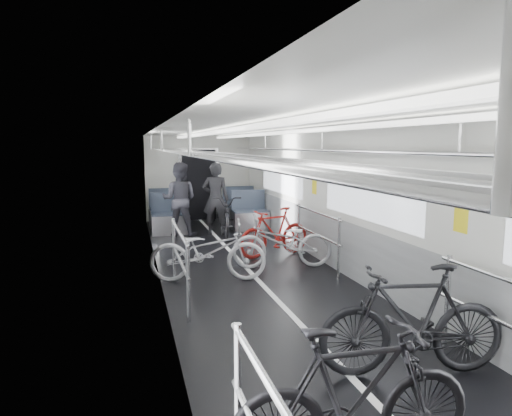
{
  "coord_description": "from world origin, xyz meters",
  "views": [
    {
      "loc": [
        -1.92,
        -6.03,
        2.14
      ],
      "look_at": [
        0.0,
        0.86,
        1.15
      ],
      "focal_mm": 32.0,
      "sensor_mm": 36.0,
      "label": 1
    }
  ],
  "objects_px": {
    "bike_right_far": "(275,232)",
    "bike_left_far": "(208,251)",
    "bike_right_mid": "(282,242)",
    "person_standing": "(216,199)",
    "bike_right_near": "(413,320)",
    "person_seated": "(179,199)",
    "bike_aisle": "(226,215)",
    "bike_left_mid": "(354,399)"
  },
  "relations": [
    {
      "from": "bike_right_far",
      "to": "person_standing",
      "type": "xyz_separation_m",
      "value": [
        -0.7,
        2.42,
        0.4
      ]
    },
    {
      "from": "bike_right_near",
      "to": "bike_right_mid",
      "type": "height_order",
      "value": "bike_right_near"
    },
    {
      "from": "person_standing",
      "to": "bike_aisle",
      "type": "bearing_deg",
      "value": 174.56
    },
    {
      "from": "bike_left_far",
      "to": "bike_right_near",
      "type": "distance_m",
      "value": 3.71
    },
    {
      "from": "bike_left_mid",
      "to": "bike_right_near",
      "type": "height_order",
      "value": "bike_right_near"
    },
    {
      "from": "bike_right_mid",
      "to": "person_seated",
      "type": "bearing_deg",
      "value": -148.56
    },
    {
      "from": "bike_left_far",
      "to": "person_seated",
      "type": "bearing_deg",
      "value": 12.18
    },
    {
      "from": "bike_right_mid",
      "to": "bike_right_far",
      "type": "height_order",
      "value": "bike_right_far"
    },
    {
      "from": "bike_right_far",
      "to": "bike_aisle",
      "type": "bearing_deg",
      "value": 174.82
    },
    {
      "from": "bike_right_mid",
      "to": "bike_left_far",
      "type": "bearing_deg",
      "value": -64.52
    },
    {
      "from": "bike_left_far",
      "to": "bike_aisle",
      "type": "bearing_deg",
      "value": -4.54
    },
    {
      "from": "bike_right_near",
      "to": "bike_aisle",
      "type": "relative_size",
      "value": 0.96
    },
    {
      "from": "bike_left_mid",
      "to": "bike_right_near",
      "type": "xyz_separation_m",
      "value": [
        1.13,
        1.02,
        0.02
      ]
    },
    {
      "from": "bike_right_mid",
      "to": "bike_right_far",
      "type": "relative_size",
      "value": 1.11
    },
    {
      "from": "bike_right_far",
      "to": "bike_right_near",
      "type": "bearing_deg",
      "value": -18.78
    },
    {
      "from": "bike_left_mid",
      "to": "bike_right_near",
      "type": "distance_m",
      "value": 1.52
    },
    {
      "from": "bike_right_far",
      "to": "person_seated",
      "type": "relative_size",
      "value": 0.91
    },
    {
      "from": "bike_left_far",
      "to": "person_seated",
      "type": "xyz_separation_m",
      "value": [
        -0.04,
        3.81,
        0.39
      ]
    },
    {
      "from": "bike_left_far",
      "to": "person_seated",
      "type": "relative_size",
      "value": 1.05
    },
    {
      "from": "bike_left_mid",
      "to": "bike_right_mid",
      "type": "bearing_deg",
      "value": -11.41
    },
    {
      "from": "bike_left_far",
      "to": "bike_right_mid",
      "type": "height_order",
      "value": "bike_left_far"
    },
    {
      "from": "bike_right_mid",
      "to": "person_standing",
      "type": "relative_size",
      "value": 1.01
    },
    {
      "from": "bike_left_mid",
      "to": "person_seated",
      "type": "height_order",
      "value": "person_seated"
    },
    {
      "from": "bike_right_far",
      "to": "person_standing",
      "type": "relative_size",
      "value": 0.91
    },
    {
      "from": "bike_left_mid",
      "to": "bike_right_mid",
      "type": "distance_m",
      "value": 5.04
    },
    {
      "from": "person_standing",
      "to": "person_seated",
      "type": "height_order",
      "value": "same"
    },
    {
      "from": "bike_right_near",
      "to": "person_standing",
      "type": "distance_m",
      "value": 7.16
    },
    {
      "from": "bike_left_far",
      "to": "bike_right_far",
      "type": "distance_m",
      "value": 1.96
    },
    {
      "from": "bike_left_far",
      "to": "bike_right_mid",
      "type": "distance_m",
      "value": 1.44
    },
    {
      "from": "bike_left_mid",
      "to": "person_seated",
      "type": "relative_size",
      "value": 0.97
    },
    {
      "from": "bike_aisle",
      "to": "person_seated",
      "type": "height_order",
      "value": "person_seated"
    },
    {
      "from": "bike_left_mid",
      "to": "person_seated",
      "type": "xyz_separation_m",
      "value": [
        -0.24,
        8.29,
        0.36
      ]
    },
    {
      "from": "bike_right_near",
      "to": "bike_right_far",
      "type": "height_order",
      "value": "bike_right_near"
    },
    {
      "from": "bike_right_mid",
      "to": "bike_aisle",
      "type": "xyz_separation_m",
      "value": [
        -0.34,
        3.16,
        0.03
      ]
    },
    {
      "from": "bike_aisle",
      "to": "person_seated",
      "type": "xyz_separation_m",
      "value": [
        -1.07,
        0.23,
        0.38
      ]
    },
    {
      "from": "bike_right_mid",
      "to": "person_standing",
      "type": "bearing_deg",
      "value": -161.27
    },
    {
      "from": "bike_left_mid",
      "to": "bike_aisle",
      "type": "xyz_separation_m",
      "value": [
        0.84,
        8.06,
        -0.02
      ]
    },
    {
      "from": "bike_right_far",
      "to": "bike_left_far",
      "type": "bearing_deg",
      "value": -66.89
    },
    {
      "from": "bike_aisle",
      "to": "person_standing",
      "type": "relative_size",
      "value": 1.07
    },
    {
      "from": "bike_left_mid",
      "to": "bike_right_far",
      "type": "relative_size",
      "value": 1.08
    },
    {
      "from": "bike_left_far",
      "to": "bike_aisle",
      "type": "distance_m",
      "value": 3.72
    },
    {
      "from": "bike_right_near",
      "to": "person_standing",
      "type": "relative_size",
      "value": 1.02
    }
  ]
}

